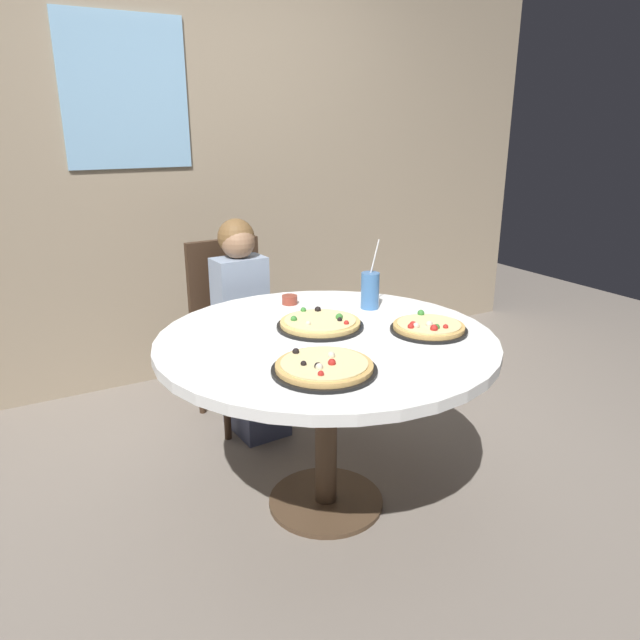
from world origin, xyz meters
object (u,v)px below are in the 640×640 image
at_px(diner_child, 248,339).
at_px(soda_cup, 370,290).
at_px(chair_wooden, 233,320).
at_px(pizza_cheese, 324,367).
at_px(pizza_pepperoni, 428,327).
at_px(sauce_bowl, 290,300).
at_px(dining_table, 326,357).
at_px(pizza_veggie, 320,324).

height_order(diner_child, soda_cup, diner_child).
height_order(chair_wooden, soda_cup, soda_cup).
xyz_separation_m(chair_wooden, soda_cup, (0.35, -0.76, 0.30)).
height_order(pizza_cheese, soda_cup, soda_cup).
height_order(chair_wooden, pizza_pepperoni, chair_wooden).
relative_size(chair_wooden, soda_cup, 3.10).
height_order(pizza_cheese, sauce_bowl, pizza_cheese).
xyz_separation_m(dining_table, sauce_bowl, (0.07, 0.45, 0.11)).
distance_m(chair_wooden, diner_child, 0.19).
height_order(pizza_pepperoni, sauce_bowl, pizza_pepperoni).
distance_m(dining_table, pizza_cheese, 0.36).
height_order(pizza_cheese, pizza_pepperoni, pizza_pepperoni).
xyz_separation_m(diner_child, pizza_cheese, (-0.18, -1.10, 0.28)).
bearing_deg(pizza_pepperoni, dining_table, 157.59).
height_order(pizza_veggie, sauce_bowl, pizza_veggie).
height_order(chair_wooden, sauce_bowl, chair_wooden).
relative_size(pizza_cheese, pizza_pepperoni, 1.16).
relative_size(pizza_pepperoni, soda_cup, 0.99).
height_order(dining_table, diner_child, diner_child).
height_order(dining_table, pizza_cheese, pizza_cheese).
height_order(chair_wooden, diner_child, diner_child).
bearing_deg(pizza_pepperoni, diner_child, 111.12).
distance_m(dining_table, pizza_veggie, 0.15).
bearing_deg(diner_child, pizza_cheese, -99.58).
bearing_deg(pizza_pepperoni, sauce_bowl, 116.72).
xyz_separation_m(dining_table, pizza_cheese, (-0.18, -0.30, 0.10)).
xyz_separation_m(diner_child, soda_cup, (0.34, -0.58, 0.35)).
height_order(diner_child, pizza_cheese, diner_child).
distance_m(pizza_veggie, pizza_pepperoni, 0.43).
distance_m(pizza_pepperoni, sauce_bowl, 0.67).
bearing_deg(chair_wooden, diner_child, -87.22).
distance_m(chair_wooden, pizza_veggie, 0.91).
bearing_deg(diner_child, pizza_veggie, -88.01).
xyz_separation_m(pizza_cheese, soda_cup, (0.53, 0.52, 0.06)).
relative_size(pizza_veggie, pizza_pepperoni, 1.15).
height_order(diner_child, pizza_pepperoni, diner_child).
bearing_deg(pizza_pepperoni, pizza_cheese, -165.54).
distance_m(pizza_veggie, pizza_cheese, 0.45).
bearing_deg(chair_wooden, dining_table, -89.72).
distance_m(chair_wooden, soda_cup, 0.89).
bearing_deg(chair_wooden, pizza_cheese, -97.85).
relative_size(soda_cup, sauce_bowl, 4.38).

